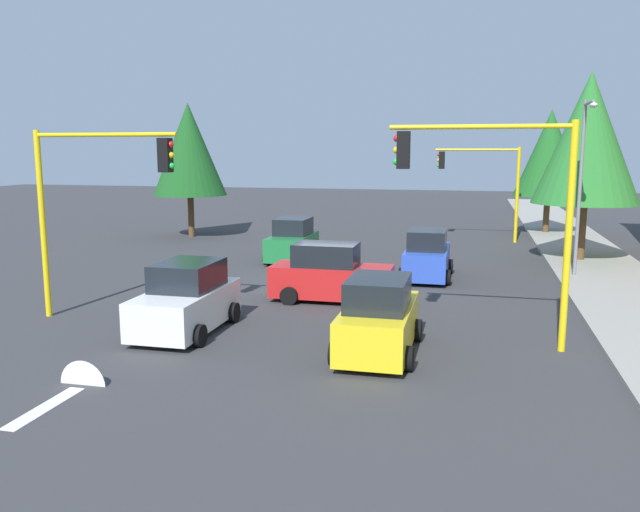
% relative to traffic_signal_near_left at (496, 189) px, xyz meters
% --- Properties ---
extents(ground_plane, '(120.00, 120.00, 0.00)m').
position_rel_traffic_signal_near_left_xyz_m(ground_plane, '(-6.00, -5.72, -4.10)').
color(ground_plane, '#353538').
extents(sidewalk_kerb, '(80.00, 4.00, 0.15)m').
position_rel_traffic_signal_near_left_xyz_m(sidewalk_kerb, '(-11.00, 4.78, -4.03)').
color(sidewalk_kerb, gray).
rests_on(sidewalk_kerb, ground).
extents(lane_arrow_near, '(2.40, 1.10, 1.10)m').
position_rel_traffic_signal_near_left_xyz_m(lane_arrow_near, '(5.51, -8.72, -4.10)').
color(lane_arrow_near, silver).
rests_on(lane_arrow_near, ground).
extents(traffic_signal_near_left, '(0.36, 4.59, 5.81)m').
position_rel_traffic_signal_near_left_xyz_m(traffic_signal_near_left, '(0.00, 0.00, 0.00)').
color(traffic_signal_near_left, yellow).
rests_on(traffic_signal_near_left, ground).
extents(traffic_signal_far_left, '(0.36, 4.59, 5.24)m').
position_rel_traffic_signal_near_left_xyz_m(traffic_signal_far_left, '(-20.00, -0.09, -0.37)').
color(traffic_signal_far_left, yellow).
rests_on(traffic_signal_far_left, ground).
extents(traffic_signal_near_right, '(0.36, 4.59, 5.66)m').
position_rel_traffic_signal_near_left_xyz_m(traffic_signal_near_right, '(0.00, -11.41, -0.09)').
color(traffic_signal_near_right, yellow).
rests_on(traffic_signal_near_right, ground).
extents(street_lamp_curbside, '(2.15, 0.28, 7.00)m').
position_rel_traffic_signal_near_left_xyz_m(street_lamp_curbside, '(-9.61, 3.48, 0.25)').
color(street_lamp_curbside, slate).
rests_on(street_lamp_curbside, ground).
extents(tree_roadside_mid, '(4.63, 4.63, 8.49)m').
position_rel_traffic_signal_near_left_xyz_m(tree_roadside_mid, '(-14.00, 4.28, 1.48)').
color(tree_roadside_mid, brown).
rests_on(tree_roadside_mid, ground).
extents(tree_opposite_side, '(4.25, 4.25, 7.76)m').
position_rel_traffic_signal_near_left_xyz_m(tree_opposite_side, '(-18.00, -16.72, 0.99)').
color(tree_opposite_side, brown).
rests_on(tree_opposite_side, ground).
extents(tree_roadside_far, '(4.08, 4.08, 7.45)m').
position_rel_traffic_signal_near_left_xyz_m(tree_roadside_far, '(-24.00, 3.78, 0.79)').
color(tree_roadside_far, brown).
rests_on(tree_roadside_far, ground).
extents(car_red, '(1.97, 4.07, 1.98)m').
position_rel_traffic_signal_near_left_xyz_m(car_red, '(-4.00, -5.17, -3.21)').
color(car_red, red).
rests_on(car_red, ground).
extents(car_blue, '(3.92, 1.95, 1.98)m').
position_rel_traffic_signal_near_left_xyz_m(car_blue, '(-8.67, -2.26, -3.21)').
color(car_blue, blue).
rests_on(car_blue, ground).
extents(car_yellow, '(3.92, 1.97, 1.98)m').
position_rel_traffic_signal_near_left_xyz_m(car_yellow, '(1.27, -2.75, -3.21)').
color(car_yellow, yellow).
rests_on(car_yellow, ground).
extents(car_green, '(3.69, 1.98, 1.98)m').
position_rel_traffic_signal_near_left_xyz_m(car_green, '(-11.36, -8.61, -3.21)').
color(car_green, '#1E7238').
rests_on(car_green, ground).
extents(car_white, '(3.99, 2.09, 1.98)m').
position_rel_traffic_signal_near_left_xyz_m(car_white, '(0.56, -8.31, -3.20)').
color(car_white, white).
rests_on(car_white, ground).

